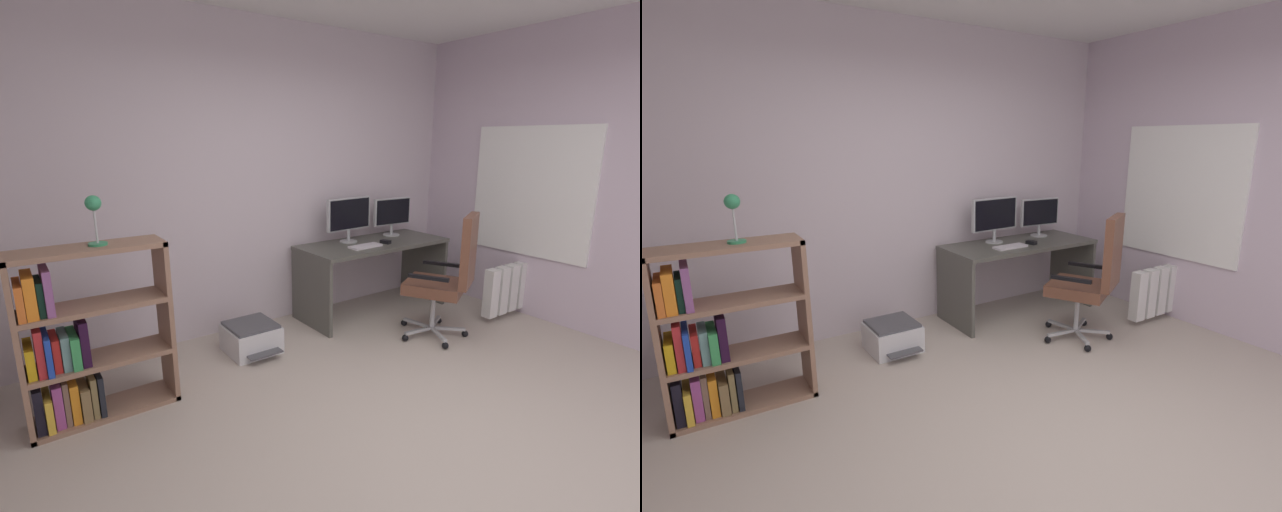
# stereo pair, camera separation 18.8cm
# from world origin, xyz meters

# --- Properties ---
(ground_plane) EXTENTS (4.73, 4.59, 0.02)m
(ground_plane) POSITION_xyz_m (0.00, 0.00, -0.01)
(ground_plane) COLOR #BCAEA0
(ground_plane) RESTS_ON ground
(wall_back) EXTENTS (4.73, 0.10, 2.79)m
(wall_back) POSITION_xyz_m (0.00, 2.34, 1.39)
(wall_back) COLOR silver
(wall_back) RESTS_ON ground
(window_pane) EXTENTS (0.01, 1.15, 1.18)m
(window_pane) POSITION_xyz_m (2.36, 0.99, 1.25)
(window_pane) COLOR white
(window_frame) EXTENTS (0.02, 1.23, 1.26)m
(window_frame) POSITION_xyz_m (2.35, 0.99, 1.25)
(window_frame) COLOR white
(desk) EXTENTS (1.56, 0.66, 0.74)m
(desk) POSITION_xyz_m (1.14, 1.91, 0.55)
(desk) COLOR #515049
(desk) RESTS_ON ground
(monitor_main) EXTENTS (0.55, 0.18, 0.45)m
(monitor_main) POSITION_xyz_m (0.93, 2.05, 1.01)
(monitor_main) COLOR #B2B5B7
(monitor_main) RESTS_ON desk
(monitor_secondary) EXTENTS (0.48, 0.18, 0.40)m
(monitor_secondary) POSITION_xyz_m (1.53, 2.05, 0.98)
(monitor_secondary) COLOR #B2B5B7
(monitor_secondary) RESTS_ON desk
(keyboard) EXTENTS (0.34, 0.14, 0.02)m
(keyboard) POSITION_xyz_m (0.92, 1.78, 0.75)
(keyboard) COLOR silver
(keyboard) RESTS_ON desk
(computer_mouse) EXTENTS (0.09, 0.11, 0.03)m
(computer_mouse) POSITION_xyz_m (1.19, 1.79, 0.75)
(computer_mouse) COLOR black
(computer_mouse) RESTS_ON desk
(office_chair) EXTENTS (0.66, 0.70, 1.14)m
(office_chair) POSITION_xyz_m (1.23, 1.02, 0.59)
(office_chair) COLOR #B7BABC
(office_chair) RESTS_ON ground
(bookshelf) EXTENTS (0.89, 0.30, 1.12)m
(bookshelf) POSITION_xyz_m (-1.64, 1.51, 0.50)
(bookshelf) COLOR #936C55
(bookshelf) RESTS_ON ground
(desk_lamp) EXTENTS (0.11, 0.11, 0.31)m
(desk_lamp) POSITION_xyz_m (-1.46, 1.51, 1.33)
(desk_lamp) COLOR #34925F
(desk_lamp) RESTS_ON bookshelf
(printer) EXTENTS (0.41, 0.49, 0.25)m
(printer) POSITION_xyz_m (-0.33, 1.77, 0.12)
(printer) COLOR silver
(printer) RESTS_ON ground
(radiator) EXTENTS (0.92, 0.10, 0.48)m
(radiator) POSITION_xyz_m (2.26, 0.99, 0.30)
(radiator) COLOR white
(radiator) RESTS_ON ground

